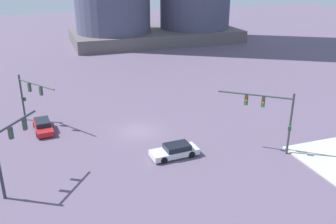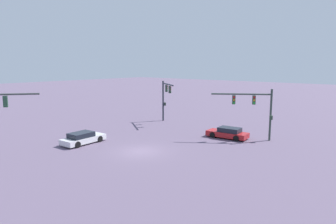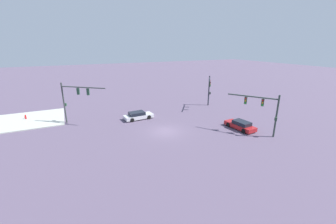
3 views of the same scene
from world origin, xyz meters
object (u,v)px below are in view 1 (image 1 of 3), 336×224
object	(u,v)px
traffic_signal_near_corner	(29,92)
traffic_signal_cross_street	(271,111)
sedan_car_approaching	(175,151)
sedan_car_waiting_far	(43,126)
traffic_signal_opposite_side	(8,147)

from	to	relation	value
traffic_signal_near_corner	traffic_signal_cross_street	world-z (taller)	traffic_signal_cross_street
traffic_signal_near_corner	traffic_signal_cross_street	bearing A→B (deg)	21.56
sedan_car_approaching	sedan_car_waiting_far	size ratio (longest dim) A/B	1.01
traffic_signal_near_corner	traffic_signal_opposite_side	world-z (taller)	traffic_signal_opposite_side
traffic_signal_opposite_side	traffic_signal_cross_street	world-z (taller)	traffic_signal_cross_street
traffic_signal_opposite_side	sedan_car_waiting_far	world-z (taller)	traffic_signal_opposite_side
traffic_signal_opposite_side	traffic_signal_cross_street	size ratio (longest dim) A/B	0.93
traffic_signal_opposite_side	sedan_car_waiting_far	xyz separation A→B (m)	(2.60, 11.28, -3.34)
traffic_signal_near_corner	sedan_car_waiting_far	bearing A→B (deg)	-13.26
traffic_signal_near_corner	sedan_car_approaching	size ratio (longest dim) A/B	1.19
traffic_signal_opposite_side	traffic_signal_cross_street	bearing A→B (deg)	-57.19
sedan_car_approaching	traffic_signal_opposite_side	bearing A→B (deg)	0.28
traffic_signal_cross_street	traffic_signal_near_corner	bearing A→B (deg)	4.20
traffic_signal_near_corner	sedan_car_waiting_far	distance (m)	4.26
traffic_signal_near_corner	sedan_car_approaching	xyz separation A→B (m)	(12.68, -12.92, -3.18)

